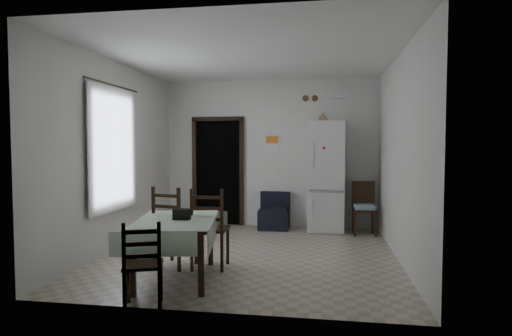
{
  "coord_description": "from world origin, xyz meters",
  "views": [
    {
      "loc": [
        1.06,
        -6.17,
        1.61
      ],
      "look_at": [
        0.0,
        0.5,
        1.25
      ],
      "focal_mm": 30.0,
      "sensor_mm": 36.0,
      "label": 1
    }
  ],
  "objects_px": {
    "fridge": "(327,176)",
    "dining_chair_far_right": "(210,228)",
    "dining_chair_near_head": "(143,264)",
    "dining_chair_far_left": "(175,226)",
    "corner_chair": "(364,208)",
    "dining_table": "(176,249)",
    "navy_seat": "(274,211)"
  },
  "relations": [
    {
      "from": "fridge",
      "to": "dining_chair_far_right",
      "type": "height_order",
      "value": "fridge"
    },
    {
      "from": "dining_chair_near_head",
      "to": "dining_chair_far_left",
      "type": "bearing_deg",
      "value": -102.08
    },
    {
      "from": "fridge",
      "to": "corner_chair",
      "type": "distance_m",
      "value": 0.91
    },
    {
      "from": "corner_chair",
      "to": "dining_chair_far_right",
      "type": "relative_size",
      "value": 0.9
    },
    {
      "from": "corner_chair",
      "to": "dining_chair_far_left",
      "type": "distance_m",
      "value": 3.62
    },
    {
      "from": "corner_chair",
      "to": "dining_table",
      "type": "relative_size",
      "value": 0.68
    },
    {
      "from": "fridge",
      "to": "dining_table",
      "type": "bearing_deg",
      "value": -115.65
    },
    {
      "from": "dining_chair_far_left",
      "to": "dining_table",
      "type": "bearing_deg",
      "value": 126.6
    },
    {
      "from": "corner_chair",
      "to": "dining_chair_near_head",
      "type": "height_order",
      "value": "corner_chair"
    },
    {
      "from": "dining_table",
      "to": "dining_chair_far_left",
      "type": "distance_m",
      "value": 0.6
    },
    {
      "from": "fridge",
      "to": "dining_chair_near_head",
      "type": "height_order",
      "value": "fridge"
    },
    {
      "from": "fridge",
      "to": "dining_chair_near_head",
      "type": "relative_size",
      "value": 2.33
    },
    {
      "from": "fridge",
      "to": "dining_chair_far_left",
      "type": "relative_size",
      "value": 1.92
    },
    {
      "from": "dining_table",
      "to": "fridge",
      "type": "bearing_deg",
      "value": 50.85
    },
    {
      "from": "navy_seat",
      "to": "dining_table",
      "type": "height_order",
      "value": "dining_table"
    },
    {
      "from": "dining_chair_near_head",
      "to": "dining_chair_far_right",
      "type": "bearing_deg",
      "value": -120.75
    },
    {
      "from": "navy_seat",
      "to": "corner_chair",
      "type": "bearing_deg",
      "value": -9.68
    },
    {
      "from": "fridge",
      "to": "corner_chair",
      "type": "relative_size",
      "value": 2.17
    },
    {
      "from": "dining_chair_far_right",
      "to": "navy_seat",
      "type": "bearing_deg",
      "value": -102.88
    },
    {
      "from": "navy_seat",
      "to": "fridge",
      "type": "bearing_deg",
      "value": -0.41
    },
    {
      "from": "dining_chair_far_left",
      "to": "dining_chair_near_head",
      "type": "distance_m",
      "value": 1.47
    },
    {
      "from": "fridge",
      "to": "dining_chair_near_head",
      "type": "bearing_deg",
      "value": -110.15
    },
    {
      "from": "corner_chair",
      "to": "dining_chair_far_left",
      "type": "relative_size",
      "value": 0.89
    },
    {
      "from": "dining_chair_far_right",
      "to": "dining_chair_near_head",
      "type": "xyz_separation_m",
      "value": [
        -0.29,
        -1.46,
        -0.09
      ]
    },
    {
      "from": "corner_chair",
      "to": "dining_table",
      "type": "height_order",
      "value": "corner_chair"
    },
    {
      "from": "navy_seat",
      "to": "dining_chair_near_head",
      "type": "xyz_separation_m",
      "value": [
        -0.82,
        -4.17,
        0.09
      ]
    },
    {
      "from": "fridge",
      "to": "dining_table",
      "type": "distance_m",
      "value": 3.78
    },
    {
      "from": "fridge",
      "to": "dining_chair_far_left",
      "type": "bearing_deg",
      "value": -123.08
    },
    {
      "from": "fridge",
      "to": "dining_chair_near_head",
      "type": "xyz_separation_m",
      "value": [
        -1.81,
        -4.17,
        -0.59
      ]
    },
    {
      "from": "dining_chair_far_right",
      "to": "fridge",
      "type": "bearing_deg",
      "value": -121.17
    },
    {
      "from": "fridge",
      "to": "navy_seat",
      "type": "height_order",
      "value": "fridge"
    },
    {
      "from": "dining_chair_far_right",
      "to": "dining_chair_far_left",
      "type": "bearing_deg",
      "value": -1.17
    }
  ]
}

